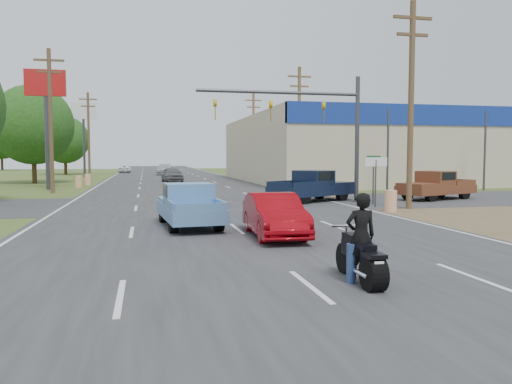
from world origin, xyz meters
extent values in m
plane|color=#38451B|center=(0.00, 0.00, 0.00)|extent=(200.00, 200.00, 0.00)
cube|color=#2D2D30|center=(0.00, 40.00, 0.01)|extent=(15.00, 180.00, 0.02)
cube|color=#2D2D30|center=(0.00, 18.00, 0.01)|extent=(120.00, 10.00, 0.02)
cube|color=brown|center=(11.00, 10.00, 0.01)|extent=(8.00, 18.00, 0.01)
cube|color=#B7A88C|center=(32.00, 40.00, 3.30)|extent=(50.00, 28.00, 6.60)
cylinder|color=#4C3823|center=(9.50, 13.00, 5.00)|extent=(0.28, 0.28, 10.00)
cube|color=#4C3823|center=(9.50, 13.00, 9.20)|extent=(2.00, 0.14, 0.14)
cube|color=#4C3823|center=(9.50, 13.00, 8.40)|extent=(1.60, 0.14, 0.14)
cylinder|color=#4C3823|center=(9.50, 31.00, 5.00)|extent=(0.28, 0.28, 10.00)
cube|color=#4C3823|center=(9.50, 31.00, 9.20)|extent=(2.00, 0.14, 0.14)
cube|color=#4C3823|center=(9.50, 31.00, 8.40)|extent=(1.60, 0.14, 0.14)
cylinder|color=#4C3823|center=(9.50, 49.00, 5.00)|extent=(0.28, 0.28, 10.00)
cube|color=#4C3823|center=(9.50, 49.00, 9.20)|extent=(2.00, 0.14, 0.14)
cube|color=#4C3823|center=(9.50, 49.00, 8.40)|extent=(1.60, 0.14, 0.14)
cylinder|color=#4C3823|center=(-9.50, 28.00, 5.00)|extent=(0.28, 0.28, 10.00)
cube|color=#4C3823|center=(-9.50, 28.00, 9.20)|extent=(2.00, 0.14, 0.14)
cube|color=#4C3823|center=(-9.50, 28.00, 8.40)|extent=(1.60, 0.14, 0.14)
cylinder|color=#4C3823|center=(-9.50, 52.00, 5.00)|extent=(0.28, 0.28, 10.00)
cube|color=#4C3823|center=(-9.50, 52.00, 9.20)|extent=(2.00, 0.14, 0.14)
cube|color=#4C3823|center=(-9.50, 52.00, 8.40)|extent=(1.60, 0.14, 0.14)
cylinder|color=#422D19|center=(-13.50, 42.00, 1.62)|extent=(0.44, 0.44, 3.24)
sphere|color=#1C3F12|center=(-13.50, 42.00, 5.58)|extent=(7.56, 7.56, 7.56)
cylinder|color=#422D19|center=(-14.20, 66.00, 1.44)|extent=(0.44, 0.44, 2.88)
sphere|color=#1C3F12|center=(-14.20, 66.00, 4.96)|extent=(6.72, 6.72, 6.72)
cylinder|color=#422D19|center=(55.00, 70.00, 1.80)|extent=(0.44, 0.44, 3.60)
sphere|color=#1C3F12|center=(55.00, 70.00, 6.20)|extent=(8.40, 8.40, 8.40)
cylinder|color=#422D19|center=(30.00, 95.00, 1.71)|extent=(0.44, 0.44, 3.42)
sphere|color=#1C3F12|center=(30.00, 95.00, 5.89)|extent=(7.98, 7.98, 7.98)
cylinder|color=#422D19|center=(-30.00, 95.00, 1.89)|extent=(0.44, 0.44, 3.78)
sphere|color=#1C3F12|center=(-30.00, 95.00, 6.51)|extent=(8.82, 8.82, 8.82)
cylinder|color=orange|center=(8.00, 12.00, 0.50)|extent=(0.56, 0.56, 1.00)
cylinder|color=orange|center=(8.40, 20.50, 0.50)|extent=(0.56, 0.56, 1.00)
cylinder|color=orange|center=(-8.50, 34.00, 0.50)|extent=(0.56, 0.56, 1.00)
cylinder|color=orange|center=(-8.20, 38.00, 0.50)|extent=(0.56, 0.56, 1.00)
cylinder|color=#3F3F44|center=(-10.50, 32.00, 4.50)|extent=(0.30, 0.30, 9.00)
cube|color=#B21414|center=(-10.50, 32.00, 8.20)|extent=(3.00, 0.35, 2.00)
cylinder|color=#3F3F44|center=(-10.50, 56.00, 4.50)|extent=(0.30, 0.30, 9.00)
cube|color=white|center=(-10.50, 56.00, 8.20)|extent=(3.00, 0.35, 2.00)
cylinder|color=#3F3F44|center=(8.20, 14.00, 1.20)|extent=(0.08, 0.08, 2.40)
cube|color=white|center=(8.20, 14.00, 2.30)|extent=(1.20, 0.05, 0.45)
cylinder|color=#3F3F44|center=(8.80, 15.50, 1.20)|extent=(0.08, 0.08, 2.40)
cube|color=#0C591E|center=(8.80, 15.50, 2.50)|extent=(0.80, 0.04, 0.22)
cylinder|color=#3F3F44|center=(8.50, 17.00, 3.50)|extent=(0.24, 0.24, 7.00)
cylinder|color=#3F3F44|center=(4.00, 17.00, 6.00)|extent=(9.00, 0.18, 0.18)
imported|color=gold|center=(6.50, 17.00, 5.55)|extent=(0.18, 0.40, 1.10)
imported|color=gold|center=(3.50, 17.00, 5.55)|extent=(0.18, 0.40, 1.10)
imported|color=gold|center=(0.50, 17.00, 5.55)|extent=(0.18, 0.40, 1.10)
imported|color=maroon|center=(0.87, 6.08, 0.69)|extent=(1.63, 4.24, 1.38)
cylinder|color=black|center=(1.08, -0.57, 0.34)|extent=(0.33, 0.68, 0.68)
cylinder|color=black|center=(1.09, 0.92, 0.34)|extent=(0.13, 0.68, 0.68)
cube|color=black|center=(1.09, 0.20, 0.64)|extent=(0.24, 1.23, 0.31)
cube|color=black|center=(1.09, 0.46, 0.84)|extent=(0.27, 0.57, 0.23)
cube|color=black|center=(1.08, -0.11, 0.80)|extent=(0.31, 0.57, 0.10)
cylinder|color=white|center=(1.09, 0.77, 1.08)|extent=(0.67, 0.06, 0.05)
cube|color=white|center=(1.08, -0.79, 0.56)|extent=(0.18, 0.02, 0.12)
imported|color=black|center=(1.08, 0.05, 0.87)|extent=(0.64, 0.42, 1.74)
cylinder|color=black|center=(-2.47, 10.39, 0.37)|extent=(0.33, 0.76, 0.74)
cylinder|color=black|center=(-0.93, 10.52, 0.37)|extent=(0.33, 0.76, 0.74)
cylinder|color=black|center=(-2.24, 7.53, 0.37)|extent=(0.33, 0.76, 0.74)
cylinder|color=black|center=(-0.69, 7.65, 0.37)|extent=(0.33, 0.76, 0.74)
cube|color=#5B8CC3|center=(-1.58, 9.02, 0.57)|extent=(2.22, 4.92, 0.48)
cube|color=#5B8CC3|center=(-1.70, 10.45, 0.87)|extent=(1.89, 1.95, 0.17)
cube|color=#5B8CC3|center=(-1.59, 9.12, 1.20)|extent=(1.80, 1.57, 0.78)
cube|color=black|center=(-1.59, 9.12, 1.33)|extent=(1.82, 1.28, 0.41)
cube|color=#5B8CC3|center=(-1.39, 6.68, 0.94)|extent=(1.69, 0.21, 0.28)
cylinder|color=black|center=(7.13, 19.33, 0.41)|extent=(0.87, 0.67, 0.82)
cylinder|color=black|center=(7.97, 17.82, 0.41)|extent=(0.87, 0.67, 0.82)
cylinder|color=black|center=(4.32, 17.77, 0.41)|extent=(0.87, 0.67, 0.82)
cylinder|color=black|center=(5.16, 16.25, 0.41)|extent=(0.87, 0.67, 0.82)
cube|color=#111B33|center=(6.14, 17.79, 0.64)|extent=(5.68, 4.41, 0.54)
cube|color=#111B33|center=(7.55, 18.58, 0.98)|extent=(2.73, 2.70, 0.19)
cube|color=#111B33|center=(6.24, 17.85, 1.34)|extent=(2.33, 2.44, 0.88)
cube|color=black|center=(6.24, 17.85, 1.49)|extent=(2.07, 2.32, 0.46)
cube|color=#111B33|center=(3.85, 16.51, 1.05)|extent=(1.00, 1.70, 0.31)
cylinder|color=black|center=(12.66, 16.12, 0.40)|extent=(0.84, 0.56, 0.79)
cylinder|color=black|center=(12.08, 17.67, 0.40)|extent=(0.84, 0.56, 0.79)
cylinder|color=black|center=(15.55, 17.21, 0.40)|extent=(0.84, 0.56, 0.79)
cylinder|color=black|center=(14.96, 18.76, 0.40)|extent=(0.84, 0.56, 0.79)
cube|color=brown|center=(13.81, 17.44, 0.61)|extent=(5.51, 3.66, 0.51)
cube|color=brown|center=(12.37, 16.90, 0.94)|extent=(2.49, 2.45, 0.18)
cube|color=brown|center=(13.72, 17.40, 1.29)|extent=(2.08, 2.25, 0.84)
cube|color=black|center=(13.72, 17.40, 1.43)|extent=(1.81, 2.17, 0.44)
cube|color=brown|center=(16.17, 18.33, 1.01)|extent=(0.71, 1.73, 0.30)
imported|color=#5B5A5F|center=(-0.50, 41.64, 0.76)|extent=(2.22, 4.59, 1.51)
imported|color=silver|center=(-0.50, 62.29, 0.76)|extent=(2.48, 5.35, 1.51)
imported|color=white|center=(-6.38, 73.07, 0.60)|extent=(2.12, 4.36, 1.19)
camera|label=1|loc=(-3.12, -9.17, 2.56)|focal=35.00mm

